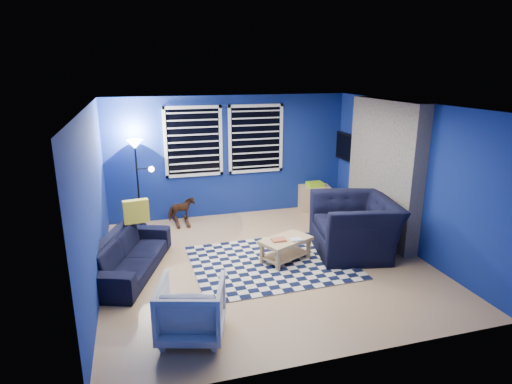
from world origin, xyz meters
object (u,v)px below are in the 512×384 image
coffee_table (286,245)px  cabinet (314,198)px  armchair_bent (191,309)px  rocking_horse (181,210)px  armchair_big (355,226)px  floor_lamp (137,156)px  tv (348,148)px  sofa (129,255)px

coffee_table → cabinet: 2.76m
armchair_bent → coffee_table: bearing=-121.1°
rocking_horse → cabinet: cabinet is taller
armchair_big → armchair_bent: bearing=-50.4°
armchair_bent → rocking_horse: bearing=-78.4°
floor_lamp → tv: bearing=-3.3°
sofa → cabinet: 4.41m
cabinet → tv: bearing=-12.4°
armchair_big → coffee_table: size_ratio=1.53×
armchair_big → floor_lamp: (-3.43, 2.27, 0.94)m
tv → coffee_table: size_ratio=1.06×
tv → floor_lamp: size_ratio=0.58×
sofa → cabinet: bearing=-43.1°
armchair_big → rocking_horse: size_ratio=2.67×
sofa → floor_lamp: size_ratio=1.15×
armchair_big → sofa: bearing=-83.1°
armchair_big → floor_lamp: size_ratio=0.83×
sofa → armchair_bent: armchair_bent is taller
coffee_table → cabinet: size_ratio=1.33×
cabinet → floor_lamp: bearing=-170.3°
armchair_bent → sofa: bearing=-53.3°
armchair_big → armchair_bent: armchair_big is taller
sofa → coffee_table: size_ratio=2.11×
armchair_bent → coffee_table: armchair_bent is taller
coffee_table → rocking_horse: bearing=122.3°
coffee_table → floor_lamp: bearing=133.5°
tv → rocking_horse: (-3.53, 0.17, -1.10)m
armchair_bent → rocking_horse: (0.32, 3.81, -0.05)m
armchair_big → cabinet: (0.26, 2.27, -0.19)m
tv → armchair_big: size_ratio=0.70×
sofa → armchair_big: bearing=-74.2°
armchair_big → coffee_table: (-1.24, -0.04, -0.18)m
tv → armchair_bent: size_ratio=1.31×
armchair_big → armchair_bent: size_ratio=1.88×
floor_lamp → rocking_horse: bearing=-5.9°
armchair_bent → coffee_table: 2.35m
sofa → tv: bearing=-49.0°
cabinet → floor_lamp: 3.86m
sofa → coffee_table: bearing=-77.2°
rocking_horse → floor_lamp: 1.36m
tv → armchair_bent: (-3.85, -3.65, -1.05)m
sofa → armchair_bent: 2.00m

